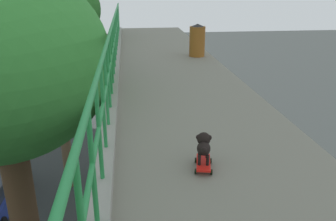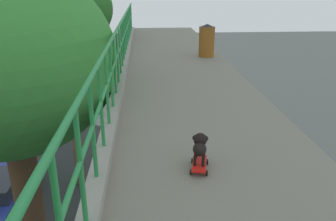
# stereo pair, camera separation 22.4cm
# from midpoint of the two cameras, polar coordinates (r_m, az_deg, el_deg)

# --- Properties ---
(roadside_tree_far) EXTENTS (3.65, 3.65, 8.89)m
(roadside_tree_far) POSITION_cam_midpoint_polar(r_m,az_deg,el_deg) (13.85, -19.29, 15.04)
(roadside_tree_far) COLOR brown
(roadside_tree_far) RESTS_ON ground
(toy_skateboard) EXTENTS (0.27, 0.43, 0.09)m
(toy_skateboard) POSITION_cam_midpoint_polar(r_m,az_deg,el_deg) (4.10, 4.30, -8.70)
(toy_skateboard) COLOR red
(toy_skateboard) RESTS_ON overpass_deck
(small_dog) EXTENTS (0.22, 0.38, 0.32)m
(small_dog) POSITION_cam_midpoint_polar(r_m,az_deg,el_deg) (4.06, 4.35, -5.67)
(small_dog) COLOR black
(small_dog) RESTS_ON toy_skateboard
(litter_bin) EXTENTS (0.46, 0.46, 0.94)m
(litter_bin) POSITION_cam_midpoint_polar(r_m,az_deg,el_deg) (10.31, 4.22, 11.58)
(litter_bin) COLOR brown
(litter_bin) RESTS_ON overpass_deck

